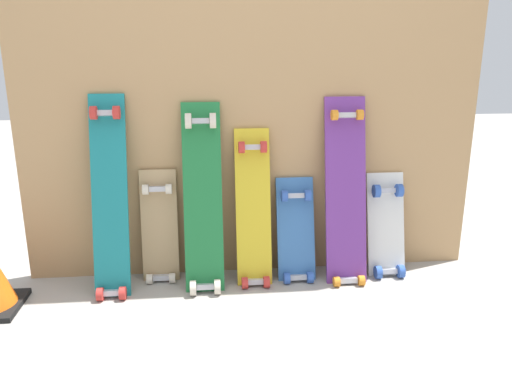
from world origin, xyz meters
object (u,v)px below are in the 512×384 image
Objects in this scene: skateboard_teal at (110,203)px; skateboard_natural at (160,233)px; skateboard_green at (203,204)px; skateboard_purple at (346,198)px; skateboard_blue at (296,236)px; skateboard_white at (386,231)px; skateboard_yellow at (253,215)px.

skateboard_teal reaches higher than skateboard_natural.
skateboard_purple is at bearing 1.18° from skateboard_green.
skateboard_blue is 0.99× the size of skateboard_white.
skateboard_purple is at bearing 0.86° from skateboard_teal.
skateboard_yellow is 0.24m from skateboard_blue.
skateboard_blue is (0.45, 0.03, -0.19)m from skateboard_green.
skateboard_teal is at bearing -179.66° from skateboard_green.
skateboard_teal is 0.29m from skateboard_natural.
skateboard_blue is 0.46m from skateboard_white.
skateboard_yellow reaches higher than skateboard_blue.
skateboard_teal is 1.58× the size of skateboard_natural.
skateboard_teal reaches higher than skateboard_white.
skateboard_natural is 1.10× the size of skateboard_blue.
skateboard_purple is (1.11, 0.02, -0.01)m from skateboard_teal.
skateboard_teal is at bearing -179.14° from skateboard_purple.
skateboard_natural is at bearing 173.45° from skateboard_yellow.
skateboard_green is 0.49m from skateboard_blue.
skateboard_teal is 1.02× the size of skateboard_purple.
skateboard_white is (0.22, 0.03, -0.18)m from skateboard_purple.
skateboard_teal is 1.21× the size of skateboard_yellow.
skateboard_natural is 0.46m from skateboard_yellow.
skateboard_green reaches higher than skateboard_yellow.
skateboard_blue is at bearing 175.25° from skateboard_purple.
skateboard_yellow is at bearing -177.31° from skateboard_blue.
skateboard_purple reaches higher than skateboard_green.
skateboard_white is at bearing 0.74° from skateboard_blue.
skateboard_yellow is (0.66, 0.03, -0.09)m from skateboard_teal.
skateboard_teal reaches higher than skateboard_blue.
skateboard_teal is at bearing -159.55° from skateboard_natural.
skateboard_blue is (0.21, 0.01, -0.12)m from skateboard_yellow.
skateboard_yellow is at bearing -178.65° from skateboard_white.
skateboard_teal is 1.35m from skateboard_white.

